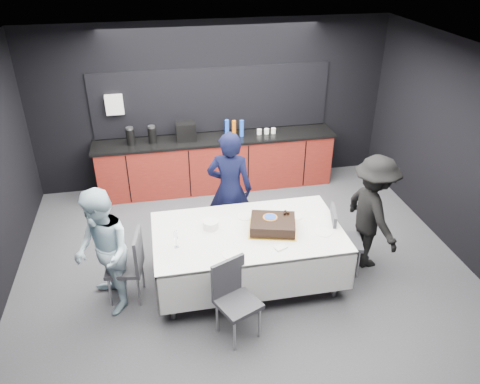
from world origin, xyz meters
name	(u,v)px	position (x,y,z in m)	size (l,w,h in m)	color
ground	(241,261)	(0.00, 0.00, 0.00)	(6.00, 6.00, 0.00)	#414246
room_shell	(242,137)	(0.00, 0.00, 1.86)	(6.04, 5.04, 2.82)	white
kitchenette	(215,159)	(-0.02, 2.22, 0.54)	(4.10, 0.64, 2.05)	maroon
party_table	(248,240)	(0.00, -0.40, 0.64)	(2.32, 1.32, 0.78)	#99999E
cake_assembly	(273,225)	(0.30, -0.43, 0.85)	(0.69, 0.61, 0.18)	gold
plate_stack	(211,224)	(-0.44, -0.25, 0.83)	(0.20, 0.20, 0.10)	white
loose_plate_near	(231,254)	(-0.29, -0.84, 0.78)	(0.20, 0.20, 0.01)	white
loose_plate_right_a	(295,216)	(0.66, -0.20, 0.78)	(0.20, 0.20, 0.01)	white
loose_plate_right_b	(323,232)	(0.90, -0.61, 0.78)	(0.21, 0.21, 0.01)	white
loose_plate_far	(245,216)	(0.03, -0.07, 0.78)	(0.21, 0.21, 0.01)	white
fork_pile	(281,247)	(0.30, -0.83, 0.79)	(0.15, 0.09, 0.02)	white
champagne_flute	(176,236)	(-0.89, -0.56, 0.94)	(0.06, 0.06, 0.22)	white
chair_left	(131,262)	(-1.44, -0.42, 0.53)	(0.48, 0.48, 0.92)	#313137
chair_right	(340,236)	(1.22, -0.40, 0.53)	(0.52, 0.52, 0.92)	#313137
chair_near	(234,294)	(-0.33, -1.21, 0.53)	(0.56, 0.56, 0.92)	#313137
person_center	(230,189)	(-0.06, 0.53, 0.86)	(0.63, 0.41, 1.72)	black
person_left	(103,253)	(-1.73, -0.53, 0.79)	(0.77, 0.60, 1.58)	#ABC9D8
person_right	(372,212)	(1.67, -0.32, 0.79)	(1.03, 0.59, 1.59)	black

